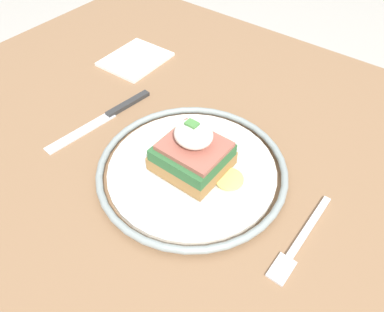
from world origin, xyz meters
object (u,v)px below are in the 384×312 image
(sandwich, at_px, (193,152))
(plate, at_px, (192,169))
(fork, at_px, (300,241))
(knife, at_px, (109,115))
(napkin, at_px, (135,59))

(sandwich, bearing_deg, plate, -16.18)
(fork, height_order, knife, knife)
(plate, relative_size, napkin, 2.23)
(plate, xyz_separation_m, fork, (-0.17, 0.01, -0.01))
(knife, distance_m, napkin, 0.17)
(fork, distance_m, knife, 0.36)
(fork, relative_size, knife, 0.72)
(fork, distance_m, napkin, 0.47)
(fork, bearing_deg, sandwich, -2.71)
(knife, bearing_deg, plate, 175.19)
(knife, bearing_deg, fork, 176.11)
(plate, xyz_separation_m, knife, (0.18, -0.02, -0.01))
(sandwich, height_order, napkin, sandwich)
(sandwich, relative_size, fork, 0.83)
(plate, height_order, napkin, plate)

